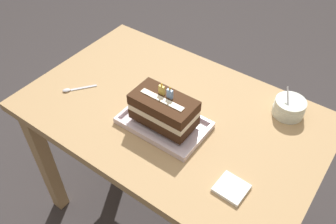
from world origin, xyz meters
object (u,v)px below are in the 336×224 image
object	(u,v)px
foil_tray	(164,124)
serving_spoon_near_tray	(72,89)
napkin_pile	(231,188)
birthday_cake	(164,110)
bowl_stack	(289,107)

from	to	relation	value
foil_tray	serving_spoon_near_tray	world-z (taller)	foil_tray
napkin_pile	birthday_cake	bearing A→B (deg)	163.49
bowl_stack	foil_tray	bearing A→B (deg)	-136.74
foil_tray	birthday_cake	bearing A→B (deg)	90.00
birthday_cake	bowl_stack	size ratio (longest dim) A/B	1.95
birthday_cake	serving_spoon_near_tray	distance (m)	0.43
birthday_cake	napkin_pile	world-z (taller)	birthday_cake
foil_tray	birthday_cake	distance (m)	0.07
birthday_cake	bowl_stack	bearing A→B (deg)	43.26
napkin_pile	serving_spoon_near_tray	bearing A→B (deg)	177.30
foil_tray	bowl_stack	world-z (taller)	bowl_stack
foil_tray	napkin_pile	distance (m)	0.35
bowl_stack	napkin_pile	world-z (taller)	bowl_stack
birthday_cake	bowl_stack	xyz separation A→B (m)	(0.35, 0.33, -0.05)
foil_tray	birthday_cake	xyz separation A→B (m)	(0.00, 0.00, 0.07)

